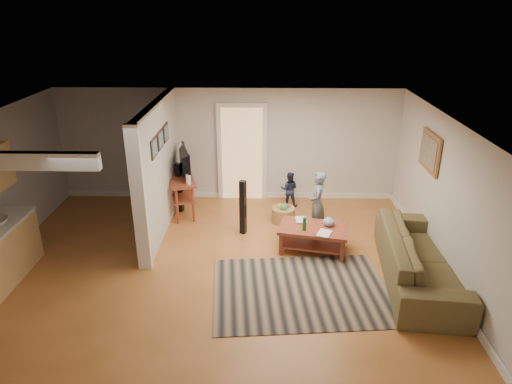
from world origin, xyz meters
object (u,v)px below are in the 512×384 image
Objects in this scene: speaker_left at (243,207)px; child at (316,232)px; speaker_right at (179,188)px; tv_console at (182,179)px; sofa at (416,279)px; coffee_table at (314,232)px; toddler at (289,206)px; toy_basket at (283,214)px.

child is at bearing 24.50° from speaker_left.
tv_console is at bearing 1.33° from speaker_right.
sofa is 1.87m from coffee_table.
speaker_right is (-2.71, 1.63, 0.17)m from coffee_table.
speaker_left is at bearing 153.85° from coffee_table.
speaker_left is 0.87× the size of child.
speaker_left is at bearing -16.79° from speaker_right.
coffee_table is 1.22× the size of speaker_right.
speaker_left is (-2.90, 1.55, 0.55)m from sofa.
tv_console is 2.42m from toddler.
child is at bearing 0.13° from speaker_right.
speaker_right is 3.01m from child.
speaker_left is 1.01× the size of speaker_right.
sofa is 2.19m from child.
toy_basket is 0.60× the size of toddler.
coffee_table is (-1.59, 0.91, 0.37)m from sofa.
tv_console reaches higher than toddler.
sofa is 3.45m from toddler.
toy_basket is (-0.52, 1.15, -0.19)m from coffee_table.
toy_basket reaches higher than sofa.
speaker_right is 2.28× the size of toy_basket.
toddler is (-0.36, 1.94, -0.37)m from coffee_table.
sofa is 5.02m from speaker_right.
speaker_right is at bearing 146.79° from tv_console.
sofa is 3.34m from speaker_left.
speaker_left is (-1.31, 0.64, 0.18)m from coffee_table.
sofa is at bearing -12.16° from speaker_right.
speaker_left is 1.38× the size of toddler.
sofa is 1.98× the size of tv_console.
speaker_right is at bearing -100.50° from child.
speaker_right is 1.37× the size of toddler.
coffee_table is at bearing -3.91° from speaker_left.
coffee_table is at bearing 107.86° from toddler.
toddler is (2.35, 0.31, -0.54)m from speaker_right.
speaker_right is at bearing 65.22° from sofa.
sofa is 4.98m from tv_console.
tv_console is at bearing 65.04° from sofa.
tv_console is 1.65m from speaker_left.
tv_console is 1.73× the size of toddler.
coffee_table reaches higher than sofa.
child is 1.33m from toddler.
tv_console is (-2.64, 1.61, 0.37)m from coffee_table.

